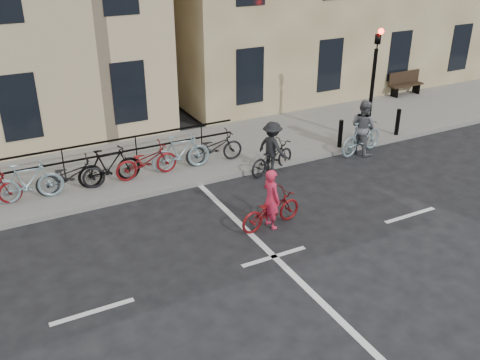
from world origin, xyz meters
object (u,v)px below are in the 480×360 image
bench (405,82)px  cyclist_grey (362,132)px  traffic_light (374,71)px  cyclist_dark (272,153)px  cyclist_pink (271,207)px

bench → cyclist_grey: bearing=-144.4°
traffic_light → cyclist_grey: 1.95m
traffic_light → cyclist_dark: bearing=-173.6°
cyclist_dark → bench: bearing=-84.5°
bench → cyclist_pink: (-10.39, -6.55, -0.15)m
traffic_light → cyclist_dark: size_ratio=2.12×
cyclist_pink → cyclist_grey: cyclist_grey is taller
traffic_light → cyclist_grey: (-0.69, -0.54, -1.74)m
traffic_light → cyclist_pink: bearing=-150.6°
traffic_light → cyclist_grey: size_ratio=2.08×
traffic_light → bench: traffic_light is taller
traffic_light → bench: size_ratio=2.44×
cyclist_grey → cyclist_dark: 3.25m
cyclist_grey → cyclist_dark: size_ratio=1.02×
bench → cyclist_pink: size_ratio=0.92×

